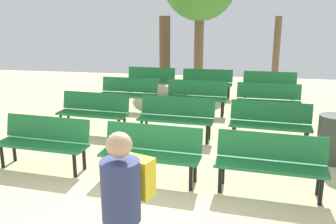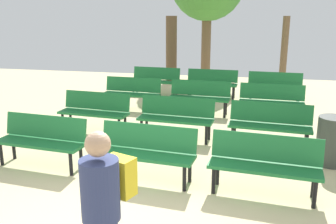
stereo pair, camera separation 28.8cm
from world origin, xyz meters
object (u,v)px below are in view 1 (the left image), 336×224
bench_r0_c1 (151,149)px  bench_r3_c1 (207,81)px  bench_r0_c0 (44,139)px  bench_r2_c2 (268,98)px  bench_r3_c0 (150,79)px  tree_0 (165,50)px  bench_r1_c0 (94,110)px  bench_r1_c2 (270,121)px  tree_1 (276,49)px  bench_r2_c1 (197,95)px  visitor_with_backpack (124,209)px  bench_r0_c2 (270,160)px  trash_bin (333,139)px  bench_r2_c0 (129,92)px  bench_r1_c1 (176,115)px  bench_r3_c2 (269,84)px

bench_r0_c1 → bench_r3_c1: bearing=91.7°
bench_r0_c0 → bench_r2_c2: bearing=49.8°
bench_r3_c0 → tree_0: (0.03, 2.34, 0.76)m
bench_r0_c1 → bench_r1_c0: same height
bench_r1_c2 → tree_1: bearing=89.0°
bench_r2_c1 → tree_0: tree_0 is taller
bench_r1_c0 → bench_r3_c0: 4.21m
tree_1 → visitor_with_backpack: size_ratio=1.53×
bench_r0_c0 → bench_r0_c2: 3.76m
bench_r2_c2 → tree_0: size_ratio=0.64×
tree_0 → trash_bin: size_ratio=2.92×
bench_r1_c2 → bench_r2_c1: same height
bench_r0_c1 → bench_r1_c0: size_ratio=1.00×
bench_r1_c0 → bench_r2_c0: (0.19, 2.10, 0.00)m
bench_r2_c0 → bench_r1_c2: bearing=-29.9°
bench_r3_c1 → bench_r2_c0: bearing=-132.6°
bench_r2_c1 → bench_r3_c1: same height
bench_r3_c1 → bench_r0_c2: bearing=-75.1°
bench_r1_c0 → tree_1: bearing=62.7°
bench_r0_c0 → bench_r1_c1: bearing=49.9°
bench_r2_c0 → bench_r2_c1: bearing=0.1°
tree_1 → bench_r0_c0: bearing=-116.3°
bench_r0_c0 → bench_r3_c2: bearing=60.2°
bench_r1_c2 → bench_r3_c1: (-1.63, 4.33, 0.00)m
bench_r2_c1 → bench_r3_c1: 2.11m
bench_r0_c2 → bench_r3_c0: (-3.35, 6.51, 0.00)m
bench_r1_c1 → bench_r2_c1: same height
bench_r3_c1 → trash_bin: bearing=-60.0°
bench_r1_c0 → trash_bin: bearing=-5.9°
bench_r0_c1 → bench_r3_c0: 6.58m
bench_r1_c2 → bench_r3_c1: 4.63m
bench_r1_c1 → tree_0: (-1.55, 6.64, 0.76)m
bench_r0_c2 → bench_r2_c2: bearing=91.4°
bench_r2_c1 → trash_bin: (2.77, -2.92, -0.07)m
bench_r1_c1 → bench_r3_c0: size_ratio=1.00×
bench_r2_c2 → tree_1: size_ratio=0.64×
bench_r1_c1 → bench_r2_c0: same height
bench_r1_c1 → bench_r1_c0: bearing=-179.4°
bench_r1_c1 → bench_r1_c2: size_ratio=1.00×
bench_r1_c2 → bench_r2_c0: size_ratio=1.01×
bench_r3_c2 → visitor_with_backpack: visitor_with_backpack is taller
bench_r0_c1 → visitor_with_backpack: (0.36, -2.59, 0.43)m
bench_r1_c0 → bench_r1_c2: same height
bench_r0_c0 → tree_0: bearing=92.2°
bench_r2_c2 → bench_r3_c0: same height
bench_r3_c2 → visitor_with_backpack: size_ratio=0.98×
trash_bin → bench_r1_c1: bearing=164.9°
bench_r2_c2 → visitor_with_backpack: 6.96m
bench_r3_c2 → bench_r0_c1: bearing=-107.1°
bench_r0_c0 → bench_r3_c0: 6.28m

